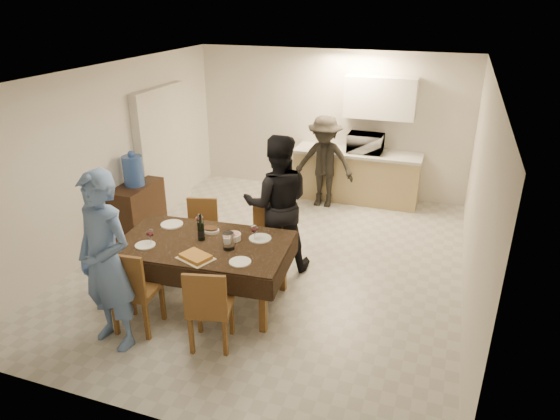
{
  "coord_description": "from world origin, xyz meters",
  "views": [
    {
      "loc": [
        2.09,
        -5.78,
        3.47
      ],
      "look_at": [
        0.18,
        -0.3,
        0.95
      ],
      "focal_mm": 32.0,
      "sensor_mm": 36.0,
      "label": 1
    }
  ],
  "objects_px": {
    "water_jug": "(133,171)",
    "wine_bottle": "(201,227)",
    "water_pitcher": "(228,241)",
    "person_far": "(277,204)",
    "console": "(138,210)",
    "savoury_tart": "(196,257)",
    "person_kitchen": "(324,162)",
    "dining_table": "(204,245)",
    "microwave": "(366,143)",
    "person_near": "(106,262)"
  },
  "relations": [
    {
      "from": "person_kitchen",
      "to": "microwave",
      "type": "bearing_deg",
      "value": 36.08
    },
    {
      "from": "water_jug",
      "to": "savoury_tart",
      "type": "xyz_separation_m",
      "value": [
        1.9,
        -1.65,
        -0.25
      ]
    },
    {
      "from": "wine_bottle",
      "to": "person_near",
      "type": "height_order",
      "value": "person_near"
    },
    {
      "from": "person_near",
      "to": "savoury_tart",
      "type": "bearing_deg",
      "value": 58.9
    },
    {
      "from": "wine_bottle",
      "to": "savoury_tart",
      "type": "distance_m",
      "value": 0.48
    },
    {
      "from": "water_pitcher",
      "to": "person_near",
      "type": "bearing_deg",
      "value": -131.99
    },
    {
      "from": "water_jug",
      "to": "dining_table",
      "type": "bearing_deg",
      "value": -35.21
    },
    {
      "from": "dining_table",
      "to": "person_near",
      "type": "distance_m",
      "value": 1.21
    },
    {
      "from": "dining_table",
      "to": "microwave",
      "type": "relative_size",
      "value": 3.49
    },
    {
      "from": "savoury_tart",
      "to": "person_far",
      "type": "bearing_deg",
      "value": 72.53
    },
    {
      "from": "person_kitchen",
      "to": "water_jug",
      "type": "bearing_deg",
      "value": -138.68
    },
    {
      "from": "wine_bottle",
      "to": "person_kitchen",
      "type": "bearing_deg",
      "value": 79.12
    },
    {
      "from": "wine_bottle",
      "to": "person_far",
      "type": "height_order",
      "value": "person_far"
    },
    {
      "from": "dining_table",
      "to": "savoury_tart",
      "type": "bearing_deg",
      "value": -79.7
    },
    {
      "from": "console",
      "to": "water_jug",
      "type": "xyz_separation_m",
      "value": [
        0.0,
        -0.0,
        0.64
      ]
    },
    {
      "from": "dining_table",
      "to": "person_near",
      "type": "height_order",
      "value": "person_near"
    },
    {
      "from": "water_jug",
      "to": "person_far",
      "type": "bearing_deg",
      "value": -5.36
    },
    {
      "from": "water_jug",
      "to": "wine_bottle",
      "type": "xyz_separation_m",
      "value": [
        1.75,
        -1.22,
        -0.1
      ]
    },
    {
      "from": "water_pitcher",
      "to": "dining_table",
      "type": "bearing_deg",
      "value": 171.87
    },
    {
      "from": "microwave",
      "to": "person_kitchen",
      "type": "xyz_separation_m",
      "value": [
        -0.62,
        -0.45,
        -0.27
      ]
    },
    {
      "from": "console",
      "to": "savoury_tart",
      "type": "distance_m",
      "value": 2.55
    },
    {
      "from": "dining_table",
      "to": "water_pitcher",
      "type": "xyz_separation_m",
      "value": [
        0.35,
        -0.05,
        0.14
      ]
    },
    {
      "from": "console",
      "to": "person_kitchen",
      "type": "bearing_deg",
      "value": 41.32
    },
    {
      "from": "wine_bottle",
      "to": "person_far",
      "type": "xyz_separation_m",
      "value": [
        0.6,
        1.0,
        -0.02
      ]
    },
    {
      "from": "water_pitcher",
      "to": "person_far",
      "type": "relative_size",
      "value": 0.11
    },
    {
      "from": "console",
      "to": "savoury_tart",
      "type": "relative_size",
      "value": 2.37
    },
    {
      "from": "wine_bottle",
      "to": "person_near",
      "type": "xyz_separation_m",
      "value": [
        -0.5,
        -1.1,
        0.02
      ]
    },
    {
      "from": "microwave",
      "to": "person_near",
      "type": "relative_size",
      "value": 0.31
    },
    {
      "from": "water_pitcher",
      "to": "microwave",
      "type": "xyz_separation_m",
      "value": [
        0.86,
        3.87,
        0.19
      ]
    },
    {
      "from": "savoury_tart",
      "to": "person_kitchen",
      "type": "height_order",
      "value": "person_kitchen"
    },
    {
      "from": "person_far",
      "to": "water_pitcher",
      "type": "bearing_deg",
      "value": 58.44
    },
    {
      "from": "dining_table",
      "to": "person_far",
      "type": "distance_m",
      "value": 1.2
    },
    {
      "from": "console",
      "to": "microwave",
      "type": "bearing_deg",
      "value": 40.3
    },
    {
      "from": "dining_table",
      "to": "person_kitchen",
      "type": "bearing_deg",
      "value": 75.65
    },
    {
      "from": "wine_bottle",
      "to": "microwave",
      "type": "distance_m",
      "value": 3.98
    },
    {
      "from": "microwave",
      "to": "console",
      "type": "bearing_deg",
      "value": 40.3
    },
    {
      "from": "water_pitcher",
      "to": "savoury_tart",
      "type": "relative_size",
      "value": 0.53
    },
    {
      "from": "wine_bottle",
      "to": "water_jug",
      "type": "bearing_deg",
      "value": 145.11
    },
    {
      "from": "water_jug",
      "to": "person_kitchen",
      "type": "xyz_separation_m",
      "value": [
        2.39,
        2.1,
        -0.25
      ]
    },
    {
      "from": "console",
      "to": "water_pitcher",
      "type": "height_order",
      "value": "water_pitcher"
    },
    {
      "from": "dining_table",
      "to": "water_jug",
      "type": "bearing_deg",
      "value": 140.34
    },
    {
      "from": "console",
      "to": "person_kitchen",
      "type": "distance_m",
      "value": 3.2
    },
    {
      "from": "dining_table",
      "to": "person_near",
      "type": "relative_size",
      "value": 1.07
    },
    {
      "from": "water_pitcher",
      "to": "wine_bottle",
      "type": "bearing_deg",
      "value": 165.96
    },
    {
      "from": "water_jug",
      "to": "savoury_tart",
      "type": "bearing_deg",
      "value": -40.98
    },
    {
      "from": "dining_table",
      "to": "wine_bottle",
      "type": "bearing_deg",
      "value": 130.55
    },
    {
      "from": "console",
      "to": "person_kitchen",
      "type": "relative_size",
      "value": 0.56
    },
    {
      "from": "water_pitcher",
      "to": "microwave",
      "type": "distance_m",
      "value": 3.97
    },
    {
      "from": "person_kitchen",
      "to": "wine_bottle",
      "type": "bearing_deg",
      "value": -100.88
    },
    {
      "from": "console",
      "to": "wine_bottle",
      "type": "bearing_deg",
      "value": -34.89
    }
  ]
}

